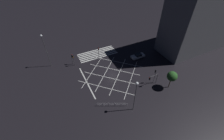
% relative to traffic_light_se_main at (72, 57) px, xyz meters
% --- Properties ---
extents(ground_plane, '(200.00, 200.00, 0.00)m').
position_rel_traffic_light_se_main_xyz_m(ground_plane, '(-8.71, 9.10, -2.63)').
color(ground_plane, black).
extents(road_markings, '(19.10, 22.99, 0.01)m').
position_rel_traffic_light_se_main_xyz_m(road_markings, '(-8.22, 2.06, -2.62)').
color(road_markings, silver).
rests_on(road_markings, ground_plane).
extents(office_building, '(41.18, 10.06, 24.18)m').
position_rel_traffic_light_se_main_xyz_m(office_building, '(-48.12, 9.09, 9.47)').
color(office_building, slate).
rests_on(office_building, ground_plane).
extents(traffic_light_se_main, '(0.39, 0.36, 3.67)m').
position_rel_traffic_light_se_main_xyz_m(traffic_light_se_main, '(0.00, 0.00, 0.00)').
color(traffic_light_se_main, '#424244').
rests_on(traffic_light_se_main, ground_plane).
extents(traffic_light_nw_cross, '(0.36, 0.39, 4.50)m').
position_rel_traffic_light_se_main_xyz_m(traffic_light_nw_cross, '(-16.96, 17.07, 0.57)').
color(traffic_light_nw_cross, '#424244').
rests_on(traffic_light_nw_cross, ground_plane).
extents(traffic_light_nw_main, '(2.76, 0.36, 3.39)m').
position_rel_traffic_light_se_main_xyz_m(traffic_light_nw_main, '(-15.95, 17.60, -0.13)').
color(traffic_light_nw_main, '#424244').
rests_on(traffic_light_nw_main, ground_plane).
extents(traffic_light_median_south, '(0.36, 0.39, 4.24)m').
position_rel_traffic_light_se_main_xyz_m(traffic_light_median_south, '(-8.16, 0.86, 0.40)').
color(traffic_light_median_south, '#424244').
rests_on(traffic_light_median_south, ground_plane).
extents(traffic_light_se_cross, '(0.36, 0.39, 3.80)m').
position_rel_traffic_light_se_main_xyz_m(traffic_light_se_cross, '(-0.20, 0.88, 0.10)').
color(traffic_light_se_cross, '#424244').
rests_on(traffic_light_se_cross, ground_plane).
extents(street_lamp_east, '(0.57, 0.57, 10.41)m').
position_rel_traffic_light_se_main_xyz_m(street_lamp_east, '(6.15, -2.14, 4.84)').
color(street_lamp_east, '#424244').
rests_on(street_lamp_east, ground_plane).
extents(street_lamp_west, '(0.61, 0.61, 8.75)m').
position_rel_traffic_light_se_main_xyz_m(street_lamp_west, '(-7.65, 21.85, 4.00)').
color(street_lamp_west, '#424244').
rests_on(street_lamp_west, ground_plane).
extents(street_tree_near, '(2.49, 2.49, 5.13)m').
position_rel_traffic_light_se_main_xyz_m(street_tree_near, '(-19.46, 20.23, 1.24)').
color(street_tree_near, brown).
rests_on(street_tree_near, ground_plane).
extents(waiting_car, '(4.52, 1.87, 1.39)m').
position_rel_traffic_light_se_main_xyz_m(waiting_car, '(-19.60, 5.91, -1.98)').
color(waiting_car, silver).
rests_on(waiting_car, ground_plane).
extents(pedestrian_railing, '(6.28, 3.15, 1.05)m').
position_rel_traffic_light_se_main_xyz_m(pedestrian_railing, '(-3.82, 18.94, -1.96)').
color(pedestrian_railing, '#B7B7BC').
rests_on(pedestrian_railing, ground_plane).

